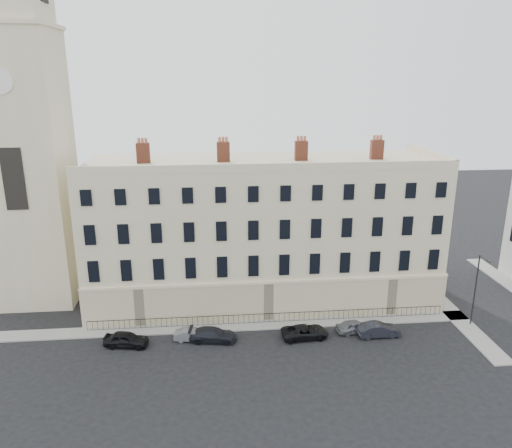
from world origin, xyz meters
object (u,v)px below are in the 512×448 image
Objects in this scene: car_d at (305,332)px; car_e at (355,326)px; car_f at (378,330)px; car_c at (213,335)px; streetlamp at (476,287)px; car_a at (126,339)px; car_b at (193,335)px.

car_d is 1.22× the size of car_e.
car_e is at bearing 63.30° from car_f.
car_c is at bearing 83.42° from car_d.
streetlamp reaches higher than car_c.
car_a is 0.91× the size of car_c.
car_a reaches higher than car_e.
streetlamp is at bearing -92.09° from car_d.
car_f is at bearing -81.47° from car_a.
streetlamp reaches higher than car_b.
car_c is 1.09× the size of car_f.
streetlamp is (9.77, 1.18, 3.38)m from car_f.
car_c is at bearing -169.72° from streetlamp.
car_f is (15.44, -0.60, 0.02)m from car_c.
car_b is (5.95, 0.45, -0.12)m from car_a.
car_a reaches higher than car_f.
car_a is at bearing 101.86° from car_b.
car_d is (10.39, -0.53, 0.05)m from car_b.
car_f reaches higher than car_d.
car_a is 1.00× the size of car_f.
car_e is at bearing -82.37° from car_b.
car_c is at bearing -79.19° from car_a.
car_b is 0.78× the size of car_c.
car_e is (13.44, 0.32, -0.02)m from car_c.
streetlamp is (16.68, 0.83, 3.43)m from car_d.
car_a is 1.18× the size of car_b.
car_f is (6.91, -0.35, 0.05)m from car_d.
car_b is 1.88m from car_c.
car_f is at bearing -84.15° from car_c.
car_f is 10.40m from streetlamp.
car_e is (15.29, 0.04, 0.05)m from car_b.
car_f reaches higher than car_c.
streetlamp reaches higher than car_f.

